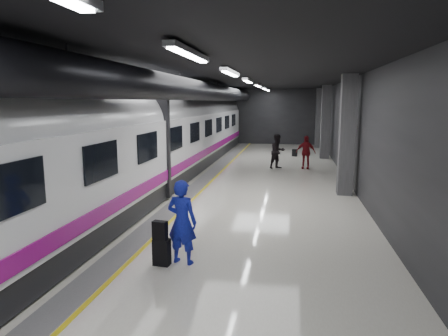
{
  "coord_description": "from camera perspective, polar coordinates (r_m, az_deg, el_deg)",
  "views": [
    {
      "loc": [
        2.52,
        -13.46,
        3.5
      ],
      "look_at": [
        0.45,
        -1.33,
        1.45
      ],
      "focal_mm": 32.0,
      "sensor_mm": 36.0,
      "label": 1
    }
  ],
  "objects": [
    {
      "name": "ground",
      "position": [
        14.14,
        -0.91,
        -4.87
      ],
      "size": [
        40.0,
        40.0,
        0.0
      ],
      "primitive_type": "plane",
      "color": "silver",
      "rests_on": "ground"
    },
    {
      "name": "shoulder_bag",
      "position": [
        8.73,
        -9.13,
        -8.8
      ],
      "size": [
        0.33,
        0.22,
        0.41
      ],
      "primitive_type": "cube",
      "rotation": [
        0.0,
        0.0,
        -0.17
      ],
      "color": "black",
      "rests_on": "suitcase_main"
    },
    {
      "name": "train",
      "position": [
        14.72,
        -13.48,
        3.62
      ],
      "size": [
        3.05,
        38.0,
        4.05
      ],
      "color": "black",
      "rests_on": "ground"
    },
    {
      "name": "traveler_far_a",
      "position": [
        21.2,
        7.68,
        2.37
      ],
      "size": [
        1.12,
        1.1,
        1.82
      ],
      "primitive_type": "imported",
      "rotation": [
        0.0,
        0.0,
        0.71
      ],
      "color": "black",
      "rests_on": "ground"
    },
    {
      "name": "traveler_far_b",
      "position": [
        21.43,
        11.59,
        2.22
      ],
      "size": [
        1.07,
        0.57,
        1.74
      ],
      "primitive_type": "imported",
      "rotation": [
        0.0,
        0.0,
        -0.14
      ],
      "color": "maroon",
      "rests_on": "ground"
    },
    {
      "name": "traveler_main",
      "position": [
        8.76,
        -6.02,
        -7.66
      ],
      "size": [
        0.76,
        0.57,
        1.86
      ],
      "primitive_type": "imported",
      "rotation": [
        0.0,
        0.0,
        2.94
      ],
      "color": "#1A28C3",
      "rests_on": "ground"
    },
    {
      "name": "suitcase_main",
      "position": [
        8.91,
        -8.89,
        -11.79
      ],
      "size": [
        0.38,
        0.26,
        0.58
      ],
      "primitive_type": "cube",
      "rotation": [
        0.0,
        0.0,
        -0.11
      ],
      "color": "black",
      "rests_on": "ground"
    },
    {
      "name": "platform_hall",
      "position": [
        14.69,
        -1.36,
        9.6
      ],
      "size": [
        10.02,
        40.02,
        4.51
      ],
      "color": "black",
      "rests_on": "ground"
    },
    {
      "name": "suitcase_far",
      "position": [
        26.2,
        10.06,
        2.15
      ],
      "size": [
        0.36,
        0.28,
        0.46
      ],
      "primitive_type": "cube",
      "rotation": [
        0.0,
        0.0,
        -0.3
      ],
      "color": "black",
      "rests_on": "ground"
    }
  ]
}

